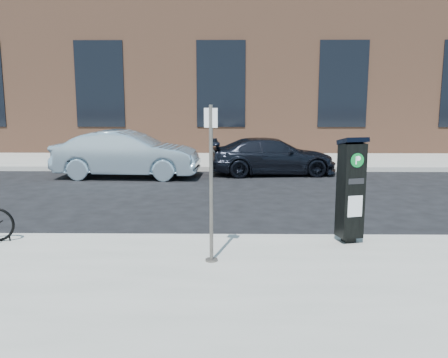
{
  "coord_description": "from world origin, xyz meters",
  "views": [
    {
      "loc": [
        0.39,
        -7.81,
        2.48
      ],
      "look_at": [
        0.28,
        0.5,
        1.03
      ],
      "focal_mm": 38.0,
      "sensor_mm": 36.0,
      "label": 1
    }
  ],
  "objects_px": {
    "car_silver": "(127,154)",
    "parking_kiosk": "(351,189)",
    "sign_pole": "(211,185)",
    "car_dark": "(272,156)"
  },
  "relations": [
    {
      "from": "car_silver",
      "to": "car_dark",
      "type": "distance_m",
      "value": 4.62
    },
    {
      "from": "sign_pole",
      "to": "car_silver",
      "type": "relative_size",
      "value": 0.5
    },
    {
      "from": "parking_kiosk",
      "to": "car_dark",
      "type": "relative_size",
      "value": 0.42
    },
    {
      "from": "car_silver",
      "to": "parking_kiosk",
      "type": "bearing_deg",
      "value": -141.45
    },
    {
      "from": "sign_pole",
      "to": "car_silver",
      "type": "bearing_deg",
      "value": 129.8
    },
    {
      "from": "parking_kiosk",
      "to": "sign_pole",
      "type": "distance_m",
      "value": 2.4
    },
    {
      "from": "sign_pole",
      "to": "car_dark",
      "type": "relative_size",
      "value": 0.55
    },
    {
      "from": "car_silver",
      "to": "sign_pole",
      "type": "bearing_deg",
      "value": -157.27
    },
    {
      "from": "car_dark",
      "to": "parking_kiosk",
      "type": "bearing_deg",
      "value": 179.09
    },
    {
      "from": "parking_kiosk",
      "to": "sign_pole",
      "type": "xyz_separation_m",
      "value": [
        -2.2,
        -0.95,
        0.23
      ]
    }
  ]
}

